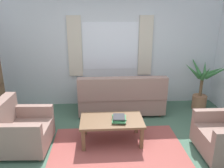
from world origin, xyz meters
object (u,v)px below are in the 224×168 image
object	(u,v)px
potted_plant	(201,86)
coffee_table	(112,122)
armchair_left	(21,130)
couch	(121,98)
book_stack_on_table	(119,119)

from	to	relation	value
potted_plant	coffee_table	bearing A→B (deg)	-149.49
armchair_left	coffee_table	distance (m)	1.54
potted_plant	armchair_left	bearing A→B (deg)	-159.42
couch	coffee_table	bearing A→B (deg)	76.08
potted_plant	book_stack_on_table	bearing A→B (deg)	-146.92
armchair_left	potted_plant	distance (m)	3.99
couch	book_stack_on_table	bearing A→B (deg)	82.18
coffee_table	book_stack_on_table	distance (m)	0.17
potted_plant	couch	bearing A→B (deg)	-176.54
coffee_table	book_stack_on_table	world-z (taller)	book_stack_on_table
coffee_table	potted_plant	distance (m)	2.55
armchair_left	book_stack_on_table	xyz separation A→B (m)	(1.66, 0.05, 0.13)
couch	potted_plant	distance (m)	1.91
coffee_table	potted_plant	bearing A→B (deg)	30.51
armchair_left	coffee_table	xyz separation A→B (m)	(1.54, 0.11, 0.03)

